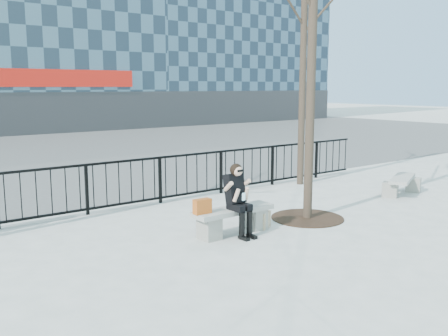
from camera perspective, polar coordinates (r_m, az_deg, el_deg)
ground at (r=9.41m, az=1.06°, el=-7.50°), size 120.00×120.00×0.00m
street_surface at (r=22.90m, az=-23.13°, el=1.74°), size 60.00×23.00×0.01m
railing at (r=11.70m, az=-8.16°, el=-1.46°), size 14.00×0.06×1.10m
tree_grate at (r=10.59m, az=9.49°, el=-5.64°), size 1.50×1.50×0.02m
bench_main at (r=9.32m, az=1.06°, el=-5.73°), size 1.65×0.46×0.49m
bench_second at (r=13.47m, az=19.70°, el=-1.68°), size 1.54×0.43×0.46m
seated_woman at (r=9.11m, az=1.70°, el=-3.69°), size 0.50×0.64×1.34m
handbag at (r=8.86m, az=-2.50°, el=-4.39°), size 0.32×0.16×0.26m
shopping_bag at (r=9.74m, az=4.67°, el=-5.95°), size 0.36×0.26×0.32m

